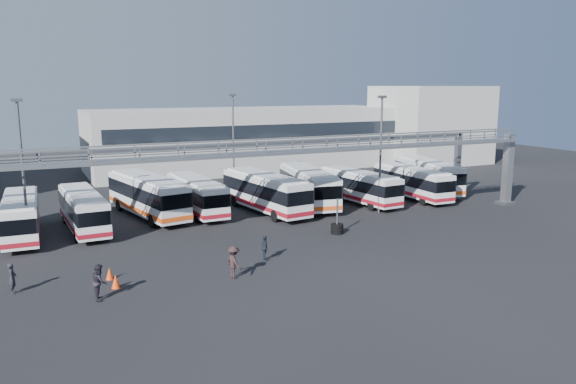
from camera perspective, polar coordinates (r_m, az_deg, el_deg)
name	(u,v)px	position (r m, az deg, el deg)	size (l,w,h in m)	color
ground	(291,251)	(38.31, 0.27, -5.97)	(140.00, 140.00, 0.00)	black
gantry	(257,160)	(42.41, -3.18, 3.26)	(51.40, 5.15, 7.10)	gray
warehouse	(249,138)	(76.66, -4.03, 5.45)	(42.00, 14.00, 8.00)	#9E9E99
building_right	(430,124)	(84.69, 14.24, 6.67)	(14.00, 12.00, 11.00)	#B2B2AD
light_pole_left	(23,166)	(41.37, -25.36, 2.36)	(0.70, 0.35, 10.21)	#4C4F54
light_pole_mid	(381,148)	(49.12, 9.39, 4.41)	(0.70, 0.35, 10.21)	#4C4F54
light_pole_back	(233,138)	(58.78, -5.58, 5.52)	(0.70, 0.35, 10.21)	#4C4F54
bus_1	(21,215)	(45.39, -25.51, -2.16)	(2.69, 10.25, 3.09)	silver
bus_2	(83,209)	(45.89, -20.09, -1.64)	(2.86, 10.21, 3.07)	silver
bus_3	(147,194)	(49.13, -14.09, -0.23)	(4.83, 11.88, 3.52)	silver
bus_4	(196,194)	(49.54, -9.30, -0.22)	(2.75, 10.34, 3.12)	silver
bus_5	(265,191)	(49.39, -2.33, 0.08)	(3.98, 11.50, 3.42)	silver
bus_6	(308,185)	(52.34, 2.07, 0.69)	(4.55, 11.55, 3.42)	silver
bus_7	(359,186)	(53.64, 7.19, 0.65)	(3.29, 10.29, 3.07)	silver
bus_8	(412,181)	(56.84, 12.47, 1.06)	(2.56, 10.22, 3.09)	silver
bus_9	(428,174)	(60.84, 13.99, 1.75)	(4.74, 11.31, 3.35)	silver
pedestrian_a	(12,278)	(33.87, -26.21, -7.86)	(0.62, 0.41, 1.70)	black
pedestrian_b	(100,282)	(31.21, -18.59, -8.65)	(0.92, 0.72, 1.90)	black
pedestrian_c	(234,262)	(32.89, -5.54, -7.11)	(1.24, 0.71, 1.92)	black
pedestrian_d	(265,248)	(36.04, -2.37, -5.71)	(0.95, 0.40, 1.63)	#1A2230
cone_left	(116,281)	(32.80, -17.11, -8.66)	(0.48, 0.48, 0.77)	#F93F0D
cone_right	(110,273)	(34.31, -17.67, -7.88)	(0.45, 0.45, 0.71)	#F93F0D
tire_stack	(337,228)	(42.63, 5.01, -3.64)	(0.95, 0.95, 2.71)	black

